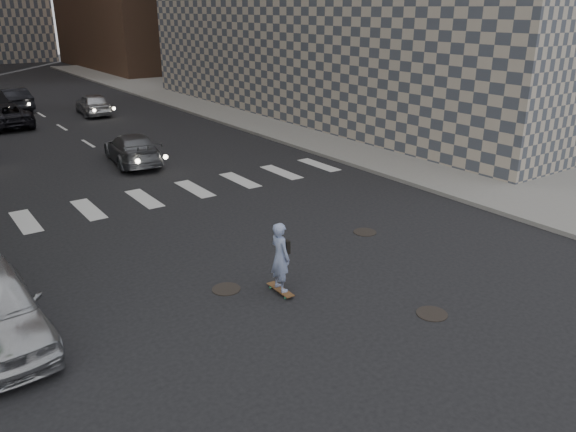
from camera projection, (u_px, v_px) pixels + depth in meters
name	position (u px, v px, depth m)	size (l,w,h in m)	color
ground	(321.00, 286.00, 13.87)	(160.00, 160.00, 0.00)	black
sidewalk_right	(305.00, 111.00, 36.99)	(13.00, 80.00, 0.15)	gray
manhole_a	(432.00, 314.00, 12.60)	(0.70, 0.70, 0.02)	black
manhole_b	(226.00, 289.00, 13.70)	(0.70, 0.70, 0.02)	black
manhole_c	(365.00, 232.00, 17.18)	(0.70, 0.70, 0.02)	black
skateboarder	(280.00, 257.00, 13.23)	(0.44, 0.91, 1.81)	brown
traffic_car_b	(132.00, 149.00, 24.63)	(1.83, 4.49, 1.30)	slate
traffic_car_c	(5.00, 115.00, 32.16)	(2.24, 4.86, 1.35)	black
traffic_car_d	(93.00, 104.00, 35.80)	(1.64, 4.08, 1.39)	#AEB0B5
traffic_car_e	(12.00, 99.00, 37.32)	(1.58, 4.54, 1.49)	black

